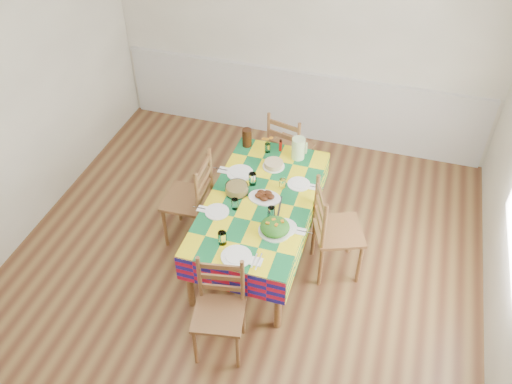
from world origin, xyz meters
TOP-DOWN VIEW (x-y plane):
  - room at (0.00, 0.00)m, footprint 4.58×5.08m
  - wainscot at (0.00, 2.48)m, footprint 4.41×0.06m
  - dining_table at (0.11, 0.44)m, footprint 0.96×1.78m
  - setting_near_head at (0.07, -0.26)m, footprint 0.42×0.28m
  - setting_left_near at (-0.17, 0.19)m, footprint 0.40×0.24m
  - setting_left_far at (-0.14, 0.70)m, footprint 0.47×0.28m
  - setting_right_near at (0.36, 0.18)m, footprint 0.43×0.25m
  - setting_right_far at (0.35, 0.71)m, footprint 0.41×0.24m
  - meat_platter at (0.14, 0.46)m, footprint 0.31×0.22m
  - salad_platter at (0.35, 0.08)m, footprint 0.29×0.29m
  - pasta_bowl at (-0.13, 0.47)m, footprint 0.22×0.22m
  - cake at (0.09, 0.94)m, footprint 0.22×0.22m
  - serving_utensils at (0.28, 0.36)m, footprint 0.14×0.32m
  - flower_vase at (-0.03, 1.16)m, footprint 0.12×0.10m
  - hot_sauce at (0.09, 1.22)m, footprint 0.03×0.03m
  - green_pitcher at (0.29, 1.15)m, footprint 0.13×0.13m
  - tea_pitcher at (-0.26, 1.20)m, footprint 0.10×0.10m
  - name_card at (0.12, -0.42)m, footprint 0.08×0.03m
  - chair_near at (0.10, -0.68)m, footprint 0.47×0.45m
  - chair_far at (0.10, 1.56)m, footprint 0.50×0.49m
  - chair_left at (-0.59, 0.44)m, footprint 0.45×0.47m
  - chair_right at (0.81, 0.42)m, footprint 0.56×0.57m

SIDE VIEW (x-z plane):
  - chair_near at x=0.10m, z-range -0.01..0.91m
  - chair_far at x=0.10m, z-range -0.01..0.94m
  - wainscot at x=0.00m, z-range 0.03..0.95m
  - chair_right at x=0.81m, z-range -0.01..1.00m
  - chair_left at x=-0.59m, z-range -0.01..1.01m
  - dining_table at x=0.11m, z-range 0.27..0.96m
  - serving_utensils at x=0.28m, z-range 0.69..0.70m
  - name_card at x=0.12m, z-range 0.69..0.71m
  - setting_right_far at x=0.35m, z-range 0.66..0.77m
  - setting_left_near at x=-0.17m, z-range 0.66..0.77m
  - meat_platter at x=0.14m, z-range 0.69..0.75m
  - setting_right_near at x=0.36m, z-range 0.66..0.77m
  - setting_near_head at x=0.07m, z-range 0.66..0.78m
  - setting_left_far at x=-0.14m, z-range 0.66..0.78m
  - cake at x=0.09m, z-range 0.69..0.75m
  - pasta_bowl at x=-0.13m, z-range 0.69..0.77m
  - salad_platter at x=0.35m, z-range 0.68..0.80m
  - hot_sauce at x=0.09m, z-range 0.69..0.83m
  - flower_vase at x=-0.03m, z-range 0.68..0.86m
  - tea_pitcher at x=-0.26m, z-range 0.69..0.89m
  - green_pitcher at x=0.29m, z-range 0.69..0.92m
  - room at x=0.00m, z-range -0.04..2.74m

